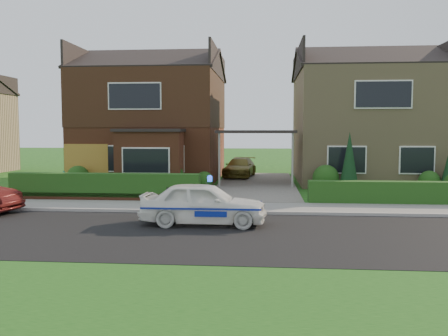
# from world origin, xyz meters

# --- Properties ---
(ground) EXTENTS (120.00, 120.00, 0.00)m
(ground) POSITION_xyz_m (0.00, 0.00, 0.00)
(ground) COLOR #154412
(ground) RESTS_ON ground
(road) EXTENTS (60.00, 6.00, 0.02)m
(road) POSITION_xyz_m (0.00, 0.00, 0.00)
(road) COLOR black
(road) RESTS_ON ground
(kerb) EXTENTS (60.00, 0.16, 0.12)m
(kerb) POSITION_xyz_m (0.00, 3.05, 0.06)
(kerb) COLOR #9E9993
(kerb) RESTS_ON ground
(sidewalk) EXTENTS (60.00, 2.00, 0.10)m
(sidewalk) POSITION_xyz_m (0.00, 4.10, 0.05)
(sidewalk) COLOR slate
(sidewalk) RESTS_ON ground
(grass_verge) EXTENTS (60.00, 4.00, 0.01)m
(grass_verge) POSITION_xyz_m (0.00, -5.00, 0.00)
(grass_verge) COLOR #154412
(grass_verge) RESTS_ON ground
(driveway) EXTENTS (3.80, 12.00, 0.12)m
(driveway) POSITION_xyz_m (0.00, 11.00, 0.06)
(driveway) COLOR #666059
(driveway) RESTS_ON ground
(house_left) EXTENTS (7.50, 9.53, 7.25)m
(house_left) POSITION_xyz_m (-5.78, 13.90, 3.81)
(house_left) COLOR brown
(house_left) RESTS_ON ground
(house_right) EXTENTS (7.50, 8.06, 7.25)m
(house_right) POSITION_xyz_m (5.80, 13.99, 3.66)
(house_right) COLOR tan
(house_right) RESTS_ON ground
(carport_link) EXTENTS (3.80, 3.00, 2.77)m
(carport_link) POSITION_xyz_m (0.00, 10.95, 2.66)
(carport_link) COLOR black
(carport_link) RESTS_ON ground
(garage_door) EXTENTS (2.20, 0.10, 2.10)m
(garage_door) POSITION_xyz_m (-8.25, 9.96, 1.05)
(garage_door) COLOR #935F20
(garage_door) RESTS_ON ground
(dwarf_wall) EXTENTS (7.70, 0.25, 0.36)m
(dwarf_wall) POSITION_xyz_m (-5.80, 5.30, 0.18)
(dwarf_wall) COLOR brown
(dwarf_wall) RESTS_ON ground
(hedge_left) EXTENTS (7.50, 0.55, 0.90)m
(hedge_left) POSITION_xyz_m (-5.80, 5.45, 0.00)
(hedge_left) COLOR #153E13
(hedge_left) RESTS_ON ground
(hedge_right) EXTENTS (7.50, 0.55, 0.80)m
(hedge_right) POSITION_xyz_m (5.80, 5.35, 0.00)
(hedge_right) COLOR #153E13
(hedge_right) RESTS_ON ground
(shrub_left_far) EXTENTS (1.08, 1.08, 1.08)m
(shrub_left_far) POSITION_xyz_m (-8.50, 9.50, 0.54)
(shrub_left_far) COLOR #153E13
(shrub_left_far) RESTS_ON ground
(shrub_left_mid) EXTENTS (1.32, 1.32, 1.32)m
(shrub_left_mid) POSITION_xyz_m (-4.00, 9.30, 0.66)
(shrub_left_mid) COLOR #153E13
(shrub_left_mid) RESTS_ON ground
(shrub_left_near) EXTENTS (0.84, 0.84, 0.84)m
(shrub_left_near) POSITION_xyz_m (-2.40, 9.60, 0.42)
(shrub_left_near) COLOR #153E13
(shrub_left_near) RESTS_ON ground
(shrub_right_near) EXTENTS (1.20, 1.20, 1.20)m
(shrub_right_near) POSITION_xyz_m (3.20, 9.40, 0.60)
(shrub_right_near) COLOR #153E13
(shrub_right_near) RESTS_ON ground
(shrub_right_mid) EXTENTS (0.96, 0.96, 0.96)m
(shrub_right_mid) POSITION_xyz_m (7.80, 9.50, 0.48)
(shrub_right_mid) COLOR #153E13
(shrub_right_mid) RESTS_ON ground
(conifer_a) EXTENTS (0.90, 0.90, 2.60)m
(conifer_a) POSITION_xyz_m (4.20, 9.20, 1.30)
(conifer_a) COLOR black
(conifer_a) RESTS_ON ground
(police_car) EXTENTS (3.38, 3.68, 1.42)m
(police_car) POSITION_xyz_m (-1.34, 1.20, 0.63)
(police_car) COLOR white
(police_car) RESTS_ON ground
(driveway_car) EXTENTS (1.94, 3.83, 1.07)m
(driveway_car) POSITION_xyz_m (-1.00, 14.50, 0.65)
(driveway_car) COLOR brown
(driveway_car) RESTS_ON driveway
(potted_plant_a) EXTENTS (0.50, 0.40, 0.84)m
(potted_plant_a) POSITION_xyz_m (-9.00, 9.00, 0.42)
(potted_plant_a) COLOR gray
(potted_plant_a) RESTS_ON ground
(potted_plant_b) EXTENTS (0.48, 0.46, 0.68)m
(potted_plant_b) POSITION_xyz_m (-4.00, 6.59, 0.34)
(potted_plant_b) COLOR gray
(potted_plant_b) RESTS_ON ground
(potted_plant_c) EXTENTS (0.47, 0.47, 0.70)m
(potted_plant_c) POSITION_xyz_m (-5.41, 6.00, 0.35)
(potted_plant_c) COLOR gray
(potted_plant_c) RESTS_ON ground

